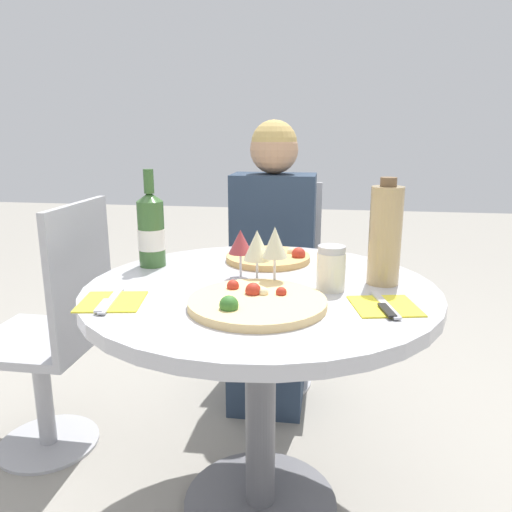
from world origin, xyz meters
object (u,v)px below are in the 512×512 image
pizza_large (256,302)px  chair_behind_diner (275,289)px  wine_bottle (151,230)px  chair_empty_side (55,337)px  tall_carafe (385,235)px  dining_table (261,333)px  seated_diner (271,274)px

pizza_large → chair_behind_diner: bearing=93.9°
chair_behind_diner → wine_bottle: size_ratio=3.00×
wine_bottle → chair_empty_side: bearing=173.9°
chair_empty_side → tall_carafe: tall_carafe is taller
dining_table → wine_bottle: wine_bottle is taller
chair_behind_diner → seated_diner: bearing=90.0°
chair_behind_diner → pizza_large: chair_behind_diner is taller
dining_table → pizza_large: 0.23m
chair_empty_side → wine_bottle: bearing=-96.1°
chair_empty_side → tall_carafe: (1.07, -0.12, 0.42)m
chair_empty_side → seated_diner: bearing=-53.0°
dining_table → pizza_large: bearing=-85.7°
seated_diner → wine_bottle: (-0.31, -0.56, 0.29)m
dining_table → chair_behind_diner: bearing=93.8°
wine_bottle → seated_diner: bearing=61.3°
pizza_large → chair_empty_side: bearing=154.4°
dining_table → chair_empty_side: chair_empty_side is taller
wine_bottle → tall_carafe: size_ratio=1.03×
seated_diner → chair_behind_diner: bearing=-90.0°
dining_table → chair_empty_side: size_ratio=1.07×
pizza_large → wine_bottle: 0.50m
dining_table → pizza_large: size_ratio=2.87×
dining_table → seated_diner: size_ratio=0.82×
dining_table → wine_bottle: (-0.36, 0.15, 0.25)m
chair_empty_side → pizza_large: (0.76, -0.36, 0.30)m
chair_empty_side → wine_bottle: size_ratio=3.00×
pizza_large → tall_carafe: 0.42m
dining_table → pizza_large: (0.01, -0.17, 0.15)m
seated_diner → wine_bottle: size_ratio=3.90×
pizza_large → wine_bottle: (-0.37, 0.32, 0.10)m
seated_diner → tall_carafe: size_ratio=4.01×
chair_behind_diner → pizza_large: (0.07, -1.02, 0.30)m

